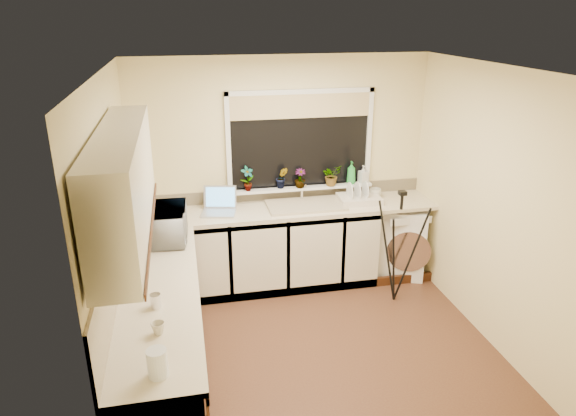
# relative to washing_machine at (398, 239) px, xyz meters

# --- Properties ---
(floor) EXTENTS (3.20, 3.20, 0.00)m
(floor) POSITION_rel_washing_machine_xyz_m (-1.30, -1.22, -0.41)
(floor) COLOR brown
(floor) RESTS_ON ground
(ceiling) EXTENTS (3.20, 3.20, 0.00)m
(ceiling) POSITION_rel_washing_machine_xyz_m (-1.30, -1.22, 2.04)
(ceiling) COLOR white
(ceiling) RESTS_ON ground
(wall_back) EXTENTS (3.20, 0.00, 3.20)m
(wall_back) POSITION_rel_washing_machine_xyz_m (-1.30, 0.28, 0.82)
(wall_back) COLOR beige
(wall_back) RESTS_ON ground
(wall_front) EXTENTS (3.20, 0.00, 3.20)m
(wall_front) POSITION_rel_washing_machine_xyz_m (-1.30, -2.72, 0.82)
(wall_front) COLOR beige
(wall_front) RESTS_ON ground
(wall_left) EXTENTS (0.00, 3.00, 3.00)m
(wall_left) POSITION_rel_washing_machine_xyz_m (-2.90, -1.22, 0.82)
(wall_left) COLOR beige
(wall_left) RESTS_ON ground
(wall_right) EXTENTS (0.00, 3.00, 3.00)m
(wall_right) POSITION_rel_washing_machine_xyz_m (0.30, -1.22, 0.82)
(wall_right) COLOR beige
(wall_right) RESTS_ON ground
(base_cabinet_back) EXTENTS (2.55, 0.60, 0.86)m
(base_cabinet_back) POSITION_rel_washing_machine_xyz_m (-1.63, -0.02, 0.02)
(base_cabinet_back) COLOR silver
(base_cabinet_back) RESTS_ON floor
(base_cabinet_left) EXTENTS (0.54, 2.40, 0.86)m
(base_cabinet_left) POSITION_rel_washing_machine_xyz_m (-2.60, -1.52, 0.02)
(base_cabinet_left) COLOR silver
(base_cabinet_left) RESTS_ON floor
(worktop_back) EXTENTS (3.20, 0.60, 0.04)m
(worktop_back) POSITION_rel_washing_machine_xyz_m (-1.30, -0.02, 0.47)
(worktop_back) COLOR beige
(worktop_back) RESTS_ON base_cabinet_back
(worktop_left) EXTENTS (0.60, 2.40, 0.04)m
(worktop_left) POSITION_rel_washing_machine_xyz_m (-2.60, -1.52, 0.47)
(worktop_left) COLOR beige
(worktop_left) RESTS_ON base_cabinet_left
(upper_cabinet) EXTENTS (0.28, 1.90, 0.70)m
(upper_cabinet) POSITION_rel_washing_machine_xyz_m (-2.74, -1.67, 1.39)
(upper_cabinet) COLOR silver
(upper_cabinet) RESTS_ON wall_left
(splashback_left) EXTENTS (0.02, 2.40, 0.45)m
(splashback_left) POSITION_rel_washing_machine_xyz_m (-2.89, -1.52, 0.72)
(splashback_left) COLOR beige
(splashback_left) RESTS_ON wall_left
(splashback_back) EXTENTS (3.20, 0.02, 0.14)m
(splashback_back) POSITION_rel_washing_machine_xyz_m (-1.30, 0.27, 0.56)
(splashback_back) COLOR beige
(splashback_back) RESTS_ON wall_back
(window_glass) EXTENTS (1.50, 0.02, 1.00)m
(window_glass) POSITION_rel_washing_machine_xyz_m (-1.10, 0.27, 1.14)
(window_glass) COLOR black
(window_glass) RESTS_ON wall_back
(window_blind) EXTENTS (1.50, 0.02, 0.25)m
(window_blind) POSITION_rel_washing_machine_xyz_m (-1.10, 0.24, 1.52)
(window_blind) COLOR tan
(window_blind) RESTS_ON wall_back
(windowsill) EXTENTS (1.60, 0.14, 0.03)m
(windowsill) POSITION_rel_washing_machine_xyz_m (-1.10, 0.21, 0.63)
(windowsill) COLOR white
(windowsill) RESTS_ON wall_back
(sink) EXTENTS (0.82, 0.46, 0.03)m
(sink) POSITION_rel_washing_machine_xyz_m (-1.10, -0.02, 0.51)
(sink) COLOR tan
(sink) RESTS_ON worktop_back
(faucet) EXTENTS (0.03, 0.03, 0.24)m
(faucet) POSITION_rel_washing_machine_xyz_m (-1.10, 0.16, 0.61)
(faucet) COLOR silver
(faucet) RESTS_ON worktop_back
(washing_machine) EXTENTS (0.74, 0.72, 0.81)m
(washing_machine) POSITION_rel_washing_machine_xyz_m (0.00, 0.00, 0.00)
(washing_machine) COLOR white
(washing_machine) RESTS_ON floor
(laptop) EXTENTS (0.40, 0.38, 0.25)m
(laptop) POSITION_rel_washing_machine_xyz_m (-2.02, 0.02, 0.56)
(laptop) COLOR #A6A7AE
(laptop) RESTS_ON worktop_back
(kettle) EXTENTS (0.16, 0.16, 0.21)m
(kettle) POSITION_rel_washing_machine_xyz_m (-2.53, -0.75, 0.60)
(kettle) COLOR white
(kettle) RESTS_ON worktop_left
(dish_rack) EXTENTS (0.46, 0.36, 0.07)m
(dish_rack) POSITION_rel_washing_machine_xyz_m (-0.50, -0.00, 0.53)
(dish_rack) COLOR beige
(dish_rack) RESTS_ON worktop_back
(tripod) EXTENTS (0.67, 0.67, 1.22)m
(tripod) POSITION_rel_washing_machine_xyz_m (-0.28, -0.61, 0.20)
(tripod) COLOR black
(tripod) RESTS_ON floor
(glass_jug) EXTENTS (0.12, 0.12, 0.17)m
(glass_jug) POSITION_rel_washing_machine_xyz_m (-2.58, -2.51, 0.58)
(glass_jug) COLOR white
(glass_jug) RESTS_ON worktop_left
(steel_jar) EXTENTS (0.08, 0.08, 0.10)m
(steel_jar) POSITION_rel_washing_machine_xyz_m (-2.61, -1.76, 0.55)
(steel_jar) COLOR silver
(steel_jar) RESTS_ON worktop_left
(microwave) EXTENTS (0.39, 0.56, 0.30)m
(microwave) POSITION_rel_washing_machine_xyz_m (-2.55, -0.59, 0.64)
(microwave) COLOR silver
(microwave) RESTS_ON worktop_left
(plant_a) EXTENTS (0.17, 0.14, 0.27)m
(plant_a) POSITION_rel_washing_machine_xyz_m (-1.70, 0.18, 0.78)
(plant_a) COLOR #999999
(plant_a) RESTS_ON windowsill
(plant_b) EXTENTS (0.14, 0.11, 0.23)m
(plant_b) POSITION_rel_washing_machine_xyz_m (-1.32, 0.20, 0.76)
(plant_b) COLOR #999999
(plant_b) RESTS_ON windowsill
(plant_c) EXTENTS (0.12, 0.12, 0.21)m
(plant_c) POSITION_rel_washing_machine_xyz_m (-1.12, 0.18, 0.75)
(plant_c) COLOR #999999
(plant_c) RESTS_ON windowsill
(plant_d) EXTENTS (0.26, 0.25, 0.23)m
(plant_d) POSITION_rel_washing_machine_xyz_m (-0.77, 0.18, 0.76)
(plant_d) COLOR #999999
(plant_d) RESTS_ON windowsill
(soap_bottle_green) EXTENTS (0.10, 0.10, 0.25)m
(soap_bottle_green) POSITION_rel_washing_machine_xyz_m (-0.53, 0.20, 0.77)
(soap_bottle_green) COLOR green
(soap_bottle_green) RESTS_ON windowsill
(soap_bottle_clear) EXTENTS (0.11, 0.11, 0.20)m
(soap_bottle_clear) POSITION_rel_washing_machine_xyz_m (-0.39, 0.21, 0.74)
(soap_bottle_clear) COLOR #999999
(soap_bottle_clear) RESTS_ON windowsill
(cup_back) EXTENTS (0.16, 0.16, 0.11)m
(cup_back) POSITION_rel_washing_machine_xyz_m (-0.28, 0.09, 0.55)
(cup_back) COLOR beige
(cup_back) RESTS_ON worktop_back
(cup_left) EXTENTS (0.11, 0.11, 0.08)m
(cup_left) POSITION_rel_washing_machine_xyz_m (-2.59, -2.09, 0.53)
(cup_left) COLOR beige
(cup_left) RESTS_ON worktop_left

